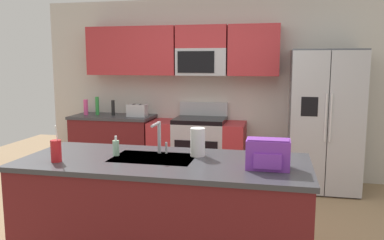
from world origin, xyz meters
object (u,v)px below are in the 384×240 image
(refrigerator, at_px, (324,121))
(drink_cup_red, at_px, (56,151))
(bottle_pink, at_px, (86,107))
(soap_dispenser, at_px, (116,148))
(toaster, at_px, (137,110))
(pepper_mill, at_px, (113,108))
(paper_towel_roll, at_px, (198,142))
(sink_faucet, at_px, (159,135))
(backpack, at_px, (268,153))
(bottle_green, at_px, (97,106))
(range_oven, at_px, (197,149))

(refrigerator, relative_size, drink_cup_red, 6.26)
(bottle_pink, bearing_deg, soap_dispenser, -57.59)
(toaster, bearing_deg, pepper_mill, 172.84)
(pepper_mill, height_order, paper_towel_roll, paper_towel_roll)
(toaster, height_order, soap_dispenser, toaster)
(bottle_pink, relative_size, paper_towel_roll, 0.97)
(sink_faucet, relative_size, backpack, 0.88)
(bottle_green, xyz_separation_m, drink_cup_red, (0.94, -2.68, -0.05))
(sink_faucet, bearing_deg, bottle_green, 126.46)
(bottle_pink, height_order, sink_faucet, sink_faucet)
(sink_faucet, height_order, backpack, sink_faucet)
(range_oven, bearing_deg, soap_dispenser, -95.49)
(refrigerator, distance_m, bottle_green, 3.27)
(bottle_green, xyz_separation_m, paper_towel_roll, (2.00, -2.25, -0.02))
(toaster, relative_size, sink_faucet, 0.99)
(refrigerator, xyz_separation_m, paper_towel_roll, (-1.26, -2.17, 0.09))
(range_oven, distance_m, bottle_green, 1.66)
(pepper_mill, xyz_separation_m, paper_towel_roll, (1.74, -2.24, 0.01))
(pepper_mill, relative_size, sink_faucet, 0.81)
(bottle_green, bearing_deg, range_oven, -0.46)
(toaster, height_order, bottle_pink, bottle_pink)
(refrigerator, distance_m, drink_cup_red, 3.49)
(range_oven, bearing_deg, toaster, -176.62)
(refrigerator, relative_size, backpack, 5.78)
(refrigerator, bearing_deg, paper_towel_roll, -120.25)
(sink_faucet, relative_size, drink_cup_red, 0.95)
(refrigerator, bearing_deg, bottle_pink, 179.33)
(pepper_mill, relative_size, paper_towel_roll, 0.95)
(sink_faucet, xyz_separation_m, paper_towel_roll, (0.34, -0.00, -0.05))
(pepper_mill, bearing_deg, drink_cup_red, -75.78)
(bottle_green, bearing_deg, pepper_mill, -3.29)
(bottle_pink, relative_size, drink_cup_red, 0.79)
(range_oven, height_order, sink_faucet, sink_faucet)
(bottle_pink, distance_m, sink_faucet, 2.86)
(bottle_pink, xyz_separation_m, bottle_green, (0.17, 0.04, 0.02))
(sink_faucet, distance_m, drink_cup_red, 0.85)
(range_oven, height_order, drink_cup_red, drink_cup_red)
(paper_towel_roll, relative_size, backpack, 0.75)
(pepper_mill, distance_m, soap_dispenser, 2.60)
(range_oven, xyz_separation_m, pepper_mill, (-1.29, -0.00, 0.57))
(range_oven, distance_m, drink_cup_red, 2.79)
(range_oven, relative_size, toaster, 4.86)
(toaster, xyz_separation_m, sink_faucet, (1.00, -2.18, 0.08))
(refrigerator, height_order, bottle_pink, refrigerator)
(paper_towel_roll, bearing_deg, backpack, -25.42)
(range_oven, height_order, refrigerator, refrigerator)
(toaster, distance_m, backpack, 3.13)
(bottle_green, bearing_deg, drink_cup_red, -70.73)
(pepper_mill, bearing_deg, bottle_green, 176.71)
(sink_faucet, bearing_deg, paper_towel_roll, -0.67)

